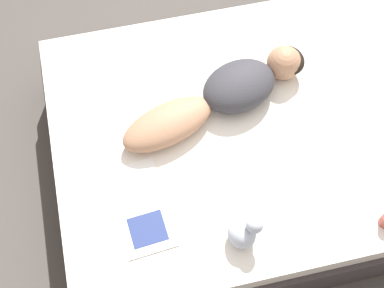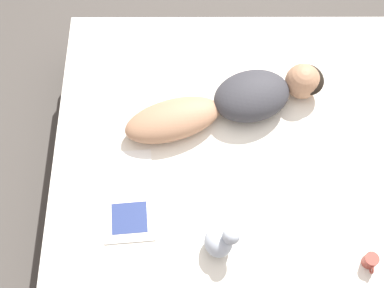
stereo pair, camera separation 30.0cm
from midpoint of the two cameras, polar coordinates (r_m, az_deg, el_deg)
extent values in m
plane|color=#4C4742|center=(3.60, 8.05, -3.46)|extent=(12.00, 12.00, 0.00)
cube|color=#383333|center=(3.42, 8.47, -2.12)|extent=(1.83, 2.34, 0.40)
cube|color=silver|center=(3.18, 9.10, -0.07)|extent=(1.77, 2.28, 0.14)
ellipsoid|color=#A37556|center=(3.04, 0.75, 2.34)|extent=(0.42, 0.61, 0.15)
ellipsoid|color=#333338|center=(3.14, 9.12, 4.84)|extent=(0.45, 0.53, 0.20)
ellipsoid|color=black|center=(3.25, 14.77, 6.42)|extent=(0.26, 0.25, 0.11)
sphere|color=#A37556|center=(3.25, 14.34, 6.27)|extent=(0.21, 0.21, 0.21)
cube|color=white|center=(2.98, -4.02, -3.35)|extent=(0.29, 0.29, 0.01)
cube|color=white|center=(2.88, -3.73, -8.21)|extent=(0.29, 0.29, 0.01)
cube|color=navy|center=(2.88, -3.73, -8.18)|extent=(0.19, 0.20, 0.00)
cylinder|color=#993D33|center=(2.97, 21.31, -11.80)|extent=(0.07, 0.07, 0.08)
cylinder|color=black|center=(2.94, 21.51, -11.63)|extent=(0.06, 0.06, 0.00)
torus|color=#993D33|center=(2.96, 21.45, -12.57)|extent=(0.06, 0.01, 0.06)
ellipsoid|color=#B2BCCC|center=(2.78, 5.99, -10.63)|extent=(0.16, 0.15, 0.14)
sphere|color=#B2BCCC|center=(2.70, 7.42, -10.02)|extent=(0.09, 0.09, 0.09)
camera|label=1|loc=(0.15, -87.12, 5.59)|focal=50.00mm
camera|label=2|loc=(0.15, 92.88, -5.59)|focal=50.00mm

